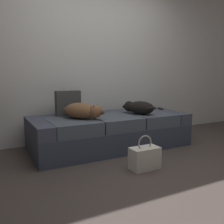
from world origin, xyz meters
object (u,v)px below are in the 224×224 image
Objects in this scene: dog_dark at (139,108)px; couch at (110,131)px; tv_remote at (160,109)px; throw_pillow at (68,103)px; dog_tan at (83,111)px; handbag at (145,158)px.

couch is at bearing 165.22° from dog_dark.
throw_pillow reaches higher than tv_remote.
couch is at bearing 12.05° from dog_tan.
couch is 6.40× the size of throw_pillow.
dog_dark is 1.02m from handbag.
handbag is at bearing -93.08° from couch.
tv_remote is at bearing -4.68° from throw_pillow.
dog_dark is 0.64m from tv_remote.
throw_pillow is 0.90× the size of handbag.
tv_remote is (0.98, 0.13, 0.24)m from couch.
dog_dark is 1.36× the size of handbag.
throw_pillow is (-0.92, 0.36, 0.08)m from dog_dark.
tv_remote is at bearing 22.31° from dog_dark.
dog_dark is at bearing -14.78° from couch.
dog_tan reaches higher than couch.
throw_pillow reaches higher than handbag.
handbag is at bearing -119.23° from dog_dark.
tv_remote is at bearing 9.07° from dog_tan.
dog_tan is 0.84m from dog_dark.
dog_dark is at bearing 60.77° from handbag.
dog_tan is 1.03× the size of dog_dark.
couch is at bearing -26.13° from throw_pillow.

